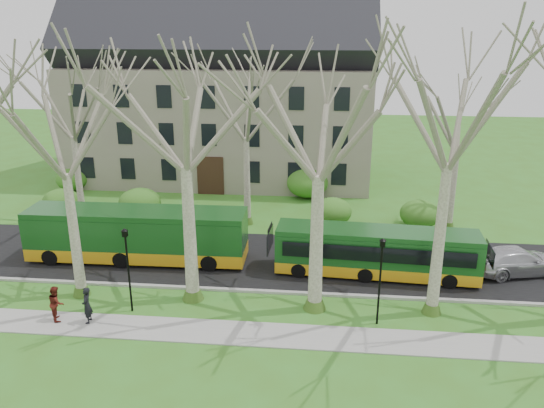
{
  "coord_description": "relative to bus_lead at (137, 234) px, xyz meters",
  "views": [
    {
      "loc": [
        3.2,
        -23.36,
        13.59
      ],
      "look_at": [
        0.59,
        3.0,
        4.48
      ],
      "focal_mm": 35.0,
      "sensor_mm": 36.0,
      "label": 1
    }
  ],
  "objects": [
    {
      "name": "ground",
      "position": [
        7.64,
        -4.83,
        -1.67
      ],
      "size": [
        120.0,
        120.0,
        0.0
      ],
      "primitive_type": "plane",
      "color": "#3A6D1F",
      "rests_on": "ground"
    },
    {
      "name": "sidewalk",
      "position": [
        7.64,
        -7.33,
        -1.64
      ],
      "size": [
        70.0,
        2.0,
        0.06
      ],
      "primitive_type": "cube",
      "color": "gray",
      "rests_on": "ground"
    },
    {
      "name": "road",
      "position": [
        7.64,
        0.67,
        -1.64
      ],
      "size": [
        80.0,
        8.0,
        0.06
      ],
      "primitive_type": "cube",
      "color": "black",
      "rests_on": "ground"
    },
    {
      "name": "curb",
      "position": [
        7.64,
        -3.33,
        -1.6
      ],
      "size": [
        80.0,
        0.25,
        0.14
      ],
      "primitive_type": "cube",
      "color": "#A5A39E",
      "rests_on": "ground"
    },
    {
      "name": "building",
      "position": [
        1.64,
        19.17,
        6.39
      ],
      "size": [
        26.5,
        12.2,
        16.0
      ],
      "color": "gray",
      "rests_on": "ground"
    },
    {
      "name": "tree_row_verge",
      "position": [
        7.64,
        -4.53,
        5.33
      ],
      "size": [
        49.0,
        7.0,
        14.0
      ],
      "color": "gray",
      "rests_on": "ground"
    },
    {
      "name": "tree_row_far",
      "position": [
        6.31,
        6.17,
        4.33
      ],
      "size": [
        33.0,
        7.0,
        12.0
      ],
      "color": "gray",
      "rests_on": "ground"
    },
    {
      "name": "lamp_row",
      "position": [
        7.64,
        -5.83,
        0.9
      ],
      "size": [
        36.22,
        0.22,
        4.3
      ],
      "color": "black",
      "rests_on": "ground"
    },
    {
      "name": "hedges",
      "position": [
        2.97,
        9.17,
        -0.67
      ],
      "size": [
        30.6,
        8.6,
        2.0
      ],
      "color": "#2F621C",
      "rests_on": "ground"
    },
    {
      "name": "bus_lead",
      "position": [
        0.0,
        0.0,
        0.0
      ],
      "size": [
        12.96,
        2.89,
        3.23
      ],
      "primitive_type": null,
      "rotation": [
        0.0,
        0.0,
        0.02
      ],
      "color": "#144919",
      "rests_on": "road"
    },
    {
      "name": "bus_follow",
      "position": [
        13.96,
        -0.66,
        -0.22
      ],
      "size": [
        11.24,
        3.0,
        2.78
      ],
      "primitive_type": null,
      "rotation": [
        0.0,
        0.0,
        -0.06
      ],
      "color": "#144919",
      "rests_on": "road"
    },
    {
      "name": "sedan",
      "position": [
        21.96,
        0.29,
        -0.85
      ],
      "size": [
        5.62,
        3.44,
        1.52
      ],
      "primitive_type": "imported",
      "rotation": [
        0.0,
        0.0,
        1.84
      ],
      "color": "#BCBBC1",
      "rests_on": "road"
    },
    {
      "name": "pedestrian_a",
      "position": [
        -0.03,
        -7.12,
        -0.72
      ],
      "size": [
        0.5,
        0.7,
        1.8
      ],
      "primitive_type": "imported",
      "rotation": [
        0.0,
        0.0,
        -1.45
      ],
      "color": "black",
      "rests_on": "sidewalk"
    },
    {
      "name": "pedestrian_b",
      "position": [
        -1.59,
        -7.0,
        -0.75
      ],
      "size": [
        0.99,
        1.06,
        1.73
      ],
      "primitive_type": "imported",
      "rotation": [
        0.0,
        0.0,
        2.09
      ],
      "color": "#561A13",
      "rests_on": "sidewalk"
    }
  ]
}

